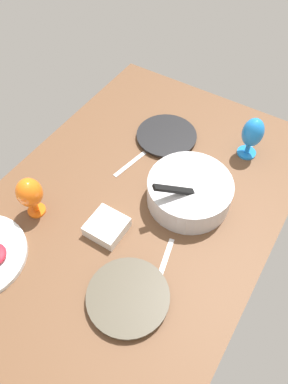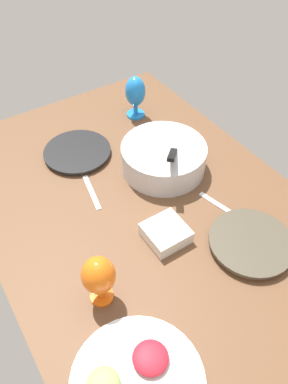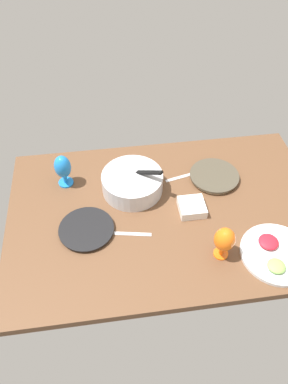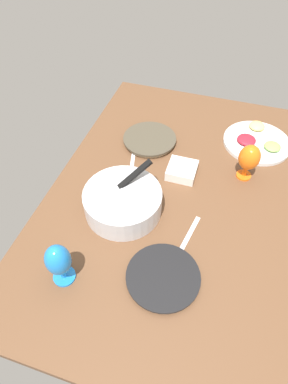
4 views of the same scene
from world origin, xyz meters
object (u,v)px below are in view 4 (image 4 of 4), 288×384
at_px(fruit_platter, 257,141).
at_px(hurricane_glass_orange, 249,158).
at_px(mixing_bowl, 123,201).
at_px(square_bowl_white, 182,170).
at_px(dinner_plate_left, 163,277).
at_px(dinner_plate_right, 150,140).
at_px(hurricane_glass_blue, 58,261).

relative_size(fruit_platter, hurricane_glass_orange, 1.88).
xyz_separation_m(mixing_bowl, square_bowl_white, (0.28, -0.18, -0.03)).
xyz_separation_m(dinner_plate_left, square_bowl_white, (0.53, 0.06, 0.02)).
distance_m(dinner_plate_right, hurricane_glass_blue, 0.81).
height_order(dinner_plate_right, square_bowl_white, square_bowl_white).
relative_size(dinner_plate_right, hurricane_glass_orange, 1.51).
xyz_separation_m(hurricane_glass_orange, hurricane_glass_blue, (-0.70, 0.56, 0.00)).
bearing_deg(dinner_plate_right, fruit_platter, -73.45).
height_order(dinner_plate_left, mixing_bowl, mixing_bowl).
height_order(dinner_plate_left, dinner_plate_right, dinner_plate_right).
distance_m(dinner_plate_right, square_bowl_white, 0.27).
bearing_deg(fruit_platter, hurricane_glass_orange, 171.79).
relative_size(fruit_platter, square_bowl_white, 2.58).
bearing_deg(hurricane_glass_blue, mixing_bowl, -15.36).
xyz_separation_m(fruit_platter, square_bowl_white, (-0.33, 0.31, 0.01)).
bearing_deg(hurricane_glass_blue, hurricane_glass_orange, -38.39).
relative_size(dinner_plate_left, fruit_platter, 0.80).
xyz_separation_m(dinner_plate_left, dinner_plate_right, (0.70, 0.26, 0.00)).
relative_size(hurricane_glass_orange, square_bowl_white, 1.37).
bearing_deg(hurricane_glass_blue, square_bowl_white, -24.08).
distance_m(dinner_plate_left, square_bowl_white, 0.53).
xyz_separation_m(mixing_bowl, hurricane_glass_blue, (-0.35, 0.10, 0.06)).
height_order(dinner_plate_left, hurricane_glass_blue, hurricane_glass_blue).
bearing_deg(dinner_plate_left, hurricane_glass_orange, -19.97).
bearing_deg(mixing_bowl, dinner_plate_right, 2.80).
bearing_deg(hurricane_glass_orange, hurricane_glass_blue, 141.61).
bearing_deg(dinner_plate_left, hurricane_glass_blue, 106.51).
xyz_separation_m(dinner_plate_left, mixing_bowl, (0.25, 0.24, 0.05)).
height_order(mixing_bowl, square_bowl_white, mixing_bowl).
relative_size(fruit_platter, hurricane_glass_blue, 1.76).
height_order(dinner_plate_left, square_bowl_white, square_bowl_white).
xyz_separation_m(dinner_plate_left, fruit_platter, (0.86, -0.26, 0.00)).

